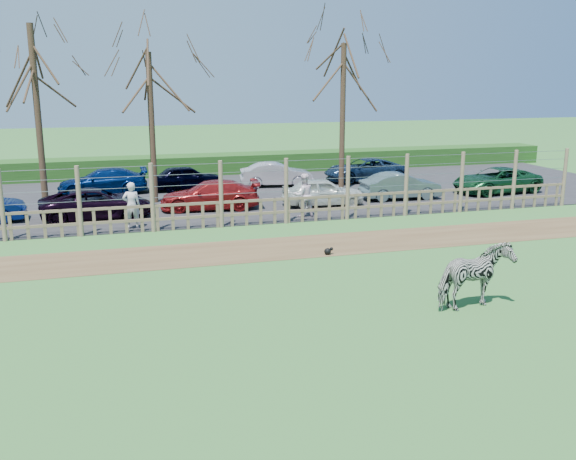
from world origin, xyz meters
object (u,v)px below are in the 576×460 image
object	(u,v)px
tree_mid	(150,91)
car_5	(400,186)
tree_right	(343,82)
car_6	(497,180)
car_4	(323,192)
car_9	(103,181)
car_12	(365,170)
car_3	(210,195)
car_2	(97,203)
visitor_b	(304,195)
car_11	(276,174)
tree_left	(34,73)
car_10	(187,178)
zebra	(475,276)
crow	(328,251)
visitor_a	(132,205)

from	to	relation	value
tree_mid	car_5	distance (m)	11.83
tree_right	car_6	bearing A→B (deg)	-20.56
tree_mid	car_4	xyz separation A→B (m)	(6.91, -2.79, -4.23)
tree_right	car_9	size ratio (longest dim) A/B	1.78
car_4	car_12	distance (m)	7.08
tree_mid	car_3	size ratio (longest dim) A/B	1.65
car_5	car_6	size ratio (longest dim) A/B	0.84
car_2	car_9	size ratio (longest dim) A/B	1.04
tree_mid	tree_right	xyz separation A→B (m)	(9.00, 0.50, 0.37)
tree_mid	visitor_b	bearing A→B (deg)	-40.71
car_4	car_11	bearing A→B (deg)	10.92
visitor_b	car_4	bearing A→B (deg)	-132.13
tree_left	car_4	world-z (taller)	tree_left
car_5	car_10	world-z (taller)	same
tree_left	visitor_b	distance (m)	11.61
car_6	car_10	size ratio (longest dim) A/B	1.23
zebra	car_4	bearing A→B (deg)	-15.49
car_10	car_2	bearing A→B (deg)	135.94
crow	car_6	size ratio (longest dim) A/B	0.07
zebra	car_12	distance (m)	19.13
zebra	visitor_b	distance (m)	11.02
car_10	car_12	bearing A→B (deg)	-97.32
tree_right	car_2	size ratio (longest dim) A/B	1.70
zebra	car_6	distance (m)	16.62
zebra	crow	size ratio (longest dim) A/B	6.53
car_5	car_11	distance (m)	6.71
zebra	car_12	bearing A→B (deg)	-27.69
tree_right	car_12	world-z (taller)	tree_right
visitor_b	car_11	xyz separation A→B (m)	(0.82, 7.31, -0.26)
visitor_a	car_10	world-z (taller)	visitor_a
visitor_a	car_10	distance (m)	8.33
tree_right	car_10	world-z (taller)	tree_right
tree_mid	car_10	world-z (taller)	tree_mid
tree_left	car_5	world-z (taller)	tree_left
zebra	car_6	xyz separation A→B (m)	(9.60, 13.56, -0.17)
tree_left	visitor_a	world-z (taller)	tree_left
tree_mid	car_6	distance (m)	16.63
zebra	car_3	world-z (taller)	zebra
visitor_b	car_10	bearing A→B (deg)	-68.55
visitor_b	car_12	xyz separation A→B (m)	(5.75, 7.53, -0.26)
car_11	tree_left	bearing A→B (deg)	115.92
car_3	car_6	distance (m)	13.86
visitor_b	car_2	world-z (taller)	visitor_b
car_6	car_11	distance (m)	10.77
car_4	car_5	distance (m)	3.92
visitor_b	car_11	world-z (taller)	visitor_b
car_9	zebra	bearing A→B (deg)	25.32
crow	car_11	xyz separation A→B (m)	(1.72, 12.79, 0.52)
car_2	car_12	size ratio (longest dim) A/B	1.00
car_6	car_4	bearing A→B (deg)	-91.55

